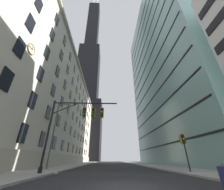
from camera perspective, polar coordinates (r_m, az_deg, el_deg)
name	(u,v)px	position (r m, az deg, el deg)	size (l,w,h in m)	color
ground_plane	(127,188)	(8.03, 6.61, -35.70)	(102.00, 160.00, 0.10)	black
station_building	(47,111)	(44.96, -26.84, -6.21)	(18.57, 73.29, 29.39)	beige
dark_skyscraper	(87,87)	(101.87, -10.91, 3.70)	(23.98, 23.98, 172.32)	black
glass_office_midrise	(175,68)	(46.54, 25.90, 10.80)	(18.14, 39.47, 54.78)	gray
traffic_signal_mast	(81,118)	(14.46, -13.69, -9.67)	(7.17, 0.63, 7.02)	black
traffic_light_near_right	(183,141)	(17.03, 28.85, -17.41)	(0.40, 0.63, 3.62)	black
street_lamppost	(57,127)	(20.89, -23.25, -12.93)	(2.51, 0.32, 8.97)	#47474C
fire_hydrant	(224,169)	(13.89, 40.89, -23.42)	(0.42, 0.26, 0.85)	#4C4C51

